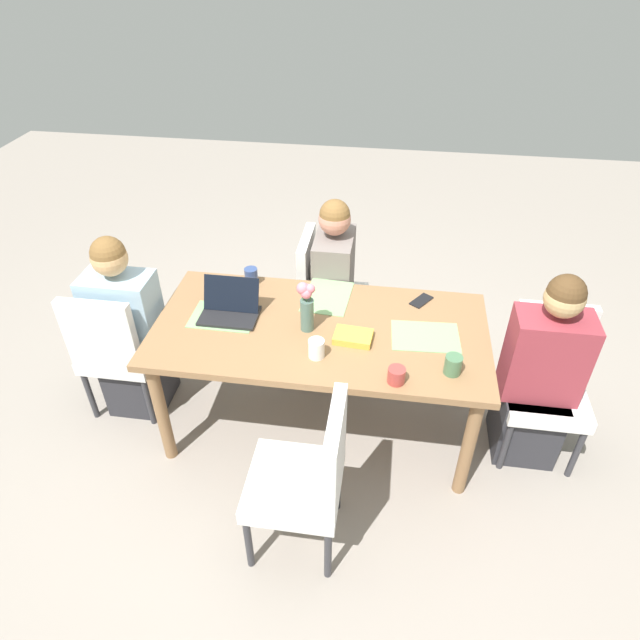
{
  "coord_description": "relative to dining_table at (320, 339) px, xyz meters",
  "views": [
    {
      "loc": [
        0.35,
        -2.35,
        2.59
      ],
      "look_at": [
        0.0,
        0.0,
        0.81
      ],
      "focal_mm": 30.83,
      "sensor_mm": 36.0,
      "label": 1
    }
  ],
  "objects": [
    {
      "name": "laptop_head_left_left_far",
      "position": [
        -0.51,
        0.04,
        0.13
      ],
      "size": [
        0.32,
        0.22,
        0.2
      ],
      "color": "black",
      "rests_on": "dining_table"
    },
    {
      "name": "chair_head_left_left_far",
      "position": [
        -1.22,
        -0.04,
        -0.17
      ],
      "size": [
        0.44,
        0.44,
        0.9
      ],
      "color": "silver",
      "rests_on": "ground_plane"
    },
    {
      "name": "chair_head_right_left_mid",
      "position": [
        1.27,
        0.08,
        -0.17
      ],
      "size": [
        0.44,
        0.44,
        0.9
      ],
      "color": "silver",
      "rests_on": "ground_plane"
    },
    {
      "name": "dining_table",
      "position": [
        0.0,
        0.0,
        0.0
      ],
      "size": [
        1.83,
        0.91,
        0.76
      ],
      "color": "olive",
      "rests_on": "ground_plane"
    },
    {
      "name": "ground_plane",
      "position": [
        0.0,
        0.0,
        -0.67
      ],
      "size": [
        10.0,
        10.0,
        0.0
      ],
      "primitive_type": "plane",
      "color": "gray"
    },
    {
      "name": "person_head_left_left_far",
      "position": [
        -1.16,
        0.04,
        -0.14
      ],
      "size": [
        0.4,
        0.36,
        1.19
      ],
      "color": "#2D2D33",
      "rests_on": "ground_plane"
    },
    {
      "name": "person_head_right_left_mid",
      "position": [
        1.21,
        0.0,
        -0.14
      ],
      "size": [
        0.4,
        0.36,
        1.19
      ],
      "color": "#2D2D33",
      "rests_on": "ground_plane"
    },
    {
      "name": "placemat_far_left_near",
      "position": [
        -0.0,
        0.3,
        0.09
      ],
      "size": [
        0.28,
        0.38,
        0.0
      ],
      "primitive_type": "cube",
      "rotation": [
        0.0,
        0.0,
        -1.64
      ],
      "color": "#7FAD70",
      "rests_on": "dining_table"
    },
    {
      "name": "chair_far_left_near",
      "position": [
        -0.08,
        0.74,
        -0.17
      ],
      "size": [
        0.44,
        0.44,
        0.9
      ],
      "color": "silver",
      "rests_on": "ground_plane"
    },
    {
      "name": "coffee_mug_near_right",
      "position": [
        0.7,
        -0.27,
        0.14
      ],
      "size": [
        0.09,
        0.09,
        0.1
      ],
      "primitive_type": "cylinder",
      "color": "#47704C",
      "rests_on": "dining_table"
    },
    {
      "name": "person_far_left_near",
      "position": [
        -0.01,
        0.68,
        -0.14
      ],
      "size": [
        0.36,
        0.4,
        1.19
      ],
      "color": "#2D2D33",
      "rests_on": "ground_plane"
    },
    {
      "name": "placemat_head_left_left_far",
      "position": [
        -0.55,
        0.02,
        0.09
      ],
      "size": [
        0.36,
        0.26,
        0.0
      ],
      "primitive_type": "cube",
      "rotation": [
        0.0,
        0.0,
        -0.01
      ],
      "color": "#7FAD70",
      "rests_on": "dining_table"
    },
    {
      "name": "placemat_head_right_left_mid",
      "position": [
        0.57,
        0.0,
        0.09
      ],
      "size": [
        0.37,
        0.28,
        0.0
      ],
      "primitive_type": "cube",
      "rotation": [
        0.0,
        0.0,
        3.2
      ],
      "color": "#7FAD70",
      "rests_on": "dining_table"
    },
    {
      "name": "flower_vase",
      "position": [
        -0.07,
        -0.02,
        0.25
      ],
      "size": [
        0.1,
        0.09,
        0.3
      ],
      "color": "#4C6B60",
      "rests_on": "dining_table"
    },
    {
      "name": "phone_black",
      "position": [
        0.55,
        0.33,
        0.09
      ],
      "size": [
        0.14,
        0.16,
        0.01
      ],
      "primitive_type": "cube",
      "rotation": [
        0.0,
        0.0,
        0.97
      ],
      "color": "black",
      "rests_on": "dining_table"
    },
    {
      "name": "chair_near_right_near",
      "position": [
        0.06,
        -0.78,
        -0.17
      ],
      "size": [
        0.44,
        0.44,
        0.9
      ],
      "color": "silver",
      "rests_on": "ground_plane"
    },
    {
      "name": "coffee_mug_centre_right",
      "position": [
        0.43,
        -0.37,
        0.13
      ],
      "size": [
        0.09,
        0.09,
        0.08
      ],
      "primitive_type": "cylinder",
      "color": "#AD3D38",
      "rests_on": "dining_table"
    },
    {
      "name": "coffee_mug_centre_left",
      "position": [
        0.02,
        -0.24,
        0.14
      ],
      "size": [
        0.08,
        0.08,
        0.1
      ],
      "primitive_type": "cylinder",
      "color": "white",
      "rests_on": "dining_table"
    },
    {
      "name": "book_red_cover",
      "position": [
        0.19,
        -0.08,
        0.1
      ],
      "size": [
        0.21,
        0.16,
        0.04
      ],
      "primitive_type": "cube",
      "rotation": [
        0.0,
        0.0,
        -0.08
      ],
      "color": "gold",
      "rests_on": "dining_table"
    },
    {
      "name": "coffee_mug_near_left",
      "position": [
        -0.48,
        0.37,
        0.14
      ],
      "size": [
        0.08,
        0.08,
        0.1
      ],
      "primitive_type": "cylinder",
      "color": "#33477A",
      "rests_on": "dining_table"
    }
  ]
}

